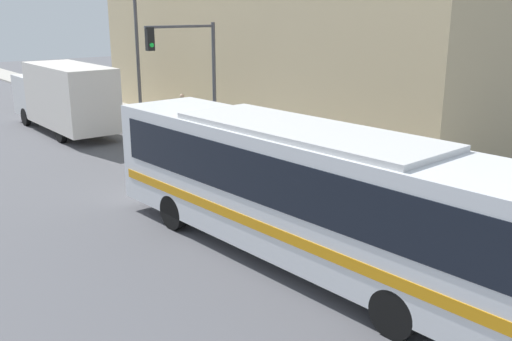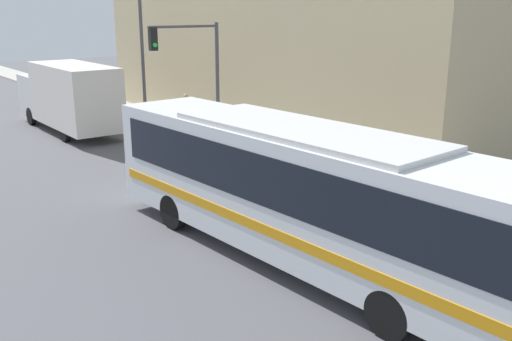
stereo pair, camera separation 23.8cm
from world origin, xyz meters
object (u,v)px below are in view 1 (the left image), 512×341
delivery_truck (64,96)px  parking_meter (229,129)px  fire_hydrant (352,176)px  city_bus (303,186)px  street_lamp (132,41)px  traffic_light_pole (191,62)px  pedestrian_near_corner (182,111)px

delivery_truck → parking_meter: bearing=-63.0°
fire_hydrant → parking_meter: bearing=90.0°
delivery_truck → fire_hydrant: 15.54m
city_bus → street_lamp: (5.12, 18.57, 2.31)m
street_lamp → city_bus: bearing=-105.4°
delivery_truck → city_bus: bearing=-93.5°
street_lamp → traffic_light_pole: bearing=-97.4°
delivery_truck → street_lamp: 4.71m
delivery_truck → pedestrian_near_corner: delivery_truck is taller
delivery_truck → street_lamp: street_lamp is taller
delivery_truck → pedestrian_near_corner: bearing=-37.2°
delivery_truck → traffic_light_pole: traffic_light_pole is taller
traffic_light_pole → pedestrian_near_corner: (1.45, 3.25, -2.66)m
traffic_light_pole → parking_meter: bearing=-52.4°
city_bus → fire_hydrant: bearing=27.7°
city_bus → pedestrian_near_corner: 15.67m
fire_hydrant → delivery_truck: bearing=105.2°
fire_hydrant → pedestrian_near_corner: bearing=87.7°
traffic_light_pole → parking_meter: 3.18m
parking_meter → pedestrian_near_corner: bearing=84.2°
city_bus → fire_hydrant: 6.19m
street_lamp → pedestrian_near_corner: street_lamp is taller
city_bus → pedestrian_near_corner: size_ratio=7.14×
traffic_light_pole → fire_hydrant: bearing=-83.2°
parking_meter → fire_hydrant: bearing=-90.0°
city_bus → traffic_light_pole: bearing=66.6°
city_bus → parking_meter: 11.35m
pedestrian_near_corner → fire_hydrant: bearing=-92.3°
parking_meter → street_lamp: bearing=90.3°
fire_hydrant → street_lamp: 15.92m
fire_hydrant → traffic_light_pole: bearing=96.8°
traffic_light_pole → street_lamp: bearing=82.6°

